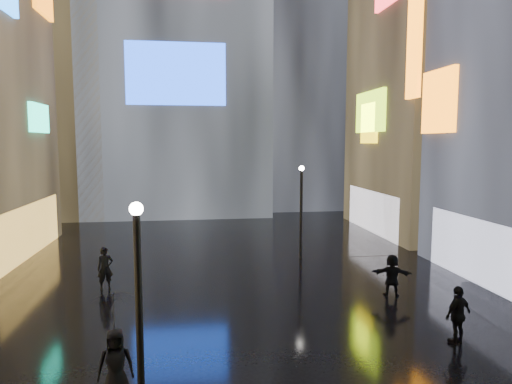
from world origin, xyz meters
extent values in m
plane|color=black|center=(0.00, 20.00, 0.00)|extent=(140.00, 140.00, 0.00)
cube|color=#FFC659|center=(-11.10, 26.00, 1.50)|extent=(0.20, 10.00, 3.00)
cube|color=#15C493|center=(-10.85, 27.82, 7.91)|extent=(0.25, 3.00, 1.71)
cube|color=white|center=(11.10, 17.00, 1.50)|extent=(0.20, 9.00, 3.00)
cube|color=#D9660A|center=(10.85, 21.12, 8.58)|extent=(0.25, 2.99, 3.26)
cube|color=#D9660A|center=(10.85, 24.00, 14.00)|extent=(0.25, 1.40, 10.00)
cube|color=black|center=(16.00, 30.00, 14.00)|extent=(10.00, 12.00, 28.00)
cube|color=white|center=(11.10, 30.00, 1.50)|extent=(0.20, 9.00, 3.00)
cube|color=#9DD915|center=(10.85, 30.32, 8.66)|extent=(0.25, 4.92, 2.91)
cube|color=#D9AE0A|center=(10.85, 30.44, 7.84)|extent=(0.25, 2.63, 2.87)
cube|color=#194CFF|center=(-3.00, 36.90, 12.00)|extent=(8.00, 0.20, 5.00)
cube|color=black|center=(9.00, 46.00, 17.00)|extent=(12.00, 12.00, 34.00)
cube|color=black|center=(-14.00, 42.00, 13.00)|extent=(10.00, 10.00, 26.00)
cylinder|color=black|center=(-3.05, 8.60, 2.50)|extent=(0.16, 0.16, 5.00)
sphere|color=white|center=(-3.05, 8.60, 5.05)|extent=(0.30, 0.30, 0.30)
cylinder|color=black|center=(4.13, 23.25, 2.50)|extent=(0.16, 0.16, 5.00)
sphere|color=white|center=(4.13, 23.25, 5.05)|extent=(0.30, 0.30, 0.30)
imported|color=black|center=(6.54, 11.85, 0.94)|extent=(1.20, 0.83, 1.89)
imported|color=black|center=(-3.83, 10.02, 0.92)|extent=(0.94, 0.65, 1.83)
imported|color=black|center=(6.41, 16.45, 0.90)|extent=(1.75, 1.06, 1.80)
imported|color=black|center=(-5.71, 19.09, 0.94)|extent=(0.80, 0.67, 1.88)
imported|color=black|center=(-3.83, 10.02, 2.31)|extent=(1.21, 1.23, 0.95)
camera|label=1|loc=(-1.87, -1.24, 6.44)|focal=32.00mm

